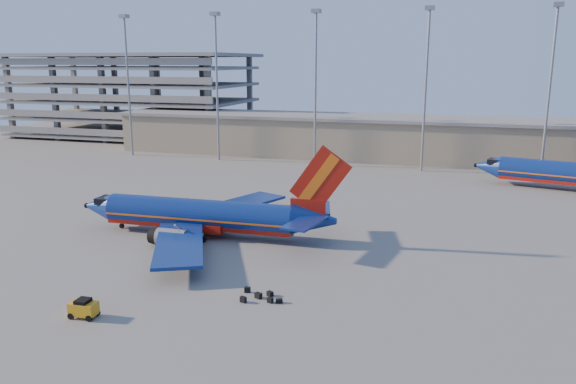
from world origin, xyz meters
name	(u,v)px	position (x,y,z in m)	size (l,w,h in m)	color
ground	(255,237)	(0.00, 0.00, 0.00)	(220.00, 220.00, 0.00)	slate
terminal_building	(401,138)	(10.00, 58.00, 4.32)	(122.00, 16.00, 8.50)	gray
parking_garage	(133,92)	(-62.00, 74.05, 11.73)	(62.00, 32.00, 21.40)	slate
light_mast_row	(369,72)	(5.00, 46.00, 17.55)	(101.60, 1.60, 28.65)	gray
aircraft_main	(206,216)	(-5.41, -1.14, 2.33)	(32.21, 30.97, 10.90)	navy
baggage_tug	(83,308)	(-5.34, -23.20, 0.78)	(2.16, 1.37, 1.51)	orange
luggage_pile	(260,296)	(6.48, -15.84, 0.22)	(3.86, 2.42, 0.50)	black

